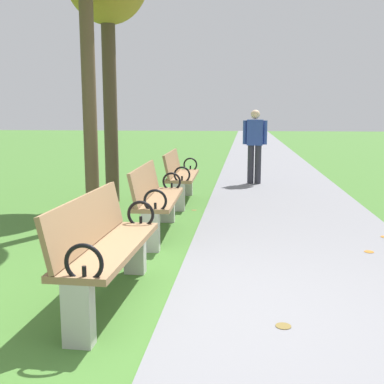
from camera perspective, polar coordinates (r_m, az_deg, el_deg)
ground_plane at (r=3.84m, az=-3.54°, el=-14.36°), size 80.00×80.00×0.00m
paved_walkway at (r=21.52m, az=8.29°, el=5.30°), size 2.62×44.00×0.02m
park_bench_1 at (r=3.91m, az=-10.58°, el=-6.48°), size 0.51×1.61×0.90m
park_bench_2 at (r=6.01m, az=-4.43°, el=-0.74°), size 0.53×1.62×0.90m
park_bench_3 at (r=8.25m, az=-1.45°, el=2.07°), size 0.52×1.61×0.90m
pedestrian_walking at (r=10.42m, az=7.66°, el=5.99°), size 0.53×0.25×1.62m
scattered_leaves at (r=4.82m, az=-4.34°, el=-9.16°), size 4.81×7.56×0.02m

